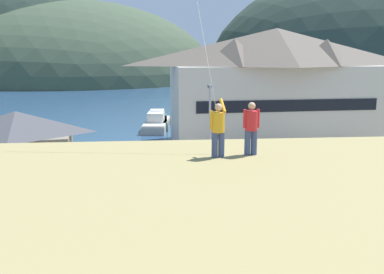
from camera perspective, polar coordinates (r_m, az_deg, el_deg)
name	(u,v)px	position (r m, az deg, el deg)	size (l,w,h in m)	color
ground_plane	(192,234)	(22.60, -0.02, -12.97)	(600.00, 600.00, 0.00)	#66604C
parking_lot_pad	(185,200)	(27.20, -0.92, -8.50)	(40.00, 20.00, 0.10)	gray
bay_water	(165,100)	(81.04, -3.63, 4.97)	(360.00, 84.00, 0.03)	navy
far_hill_west_ridge	(2,80)	(148.14, -24.25, 7.00)	(82.54, 56.37, 75.07)	#2D3D33
far_hill_east_peak	(75,80)	(140.71, -15.42, 7.41)	(89.32, 75.55, 49.07)	#3D4C38
harbor_lodge	(275,83)	(43.81, 11.15, 7.11)	(22.23, 10.17, 11.53)	beige
storage_shed_near_lot	(18,150)	(30.74, -22.33, -1.62)	(7.96, 5.87, 5.46)	#756B5B
wharf_dock	(186,122)	(54.01, -0.88, 1.99)	(3.20, 12.06, 0.70)	#70604C
moored_boat_wharfside	(157,121)	(53.02, -4.69, 2.18)	(2.53, 7.70, 2.16)	#23564C
moored_boat_outer_mooring	(213,117)	(56.27, 2.78, 2.75)	(3.62, 8.71, 2.16)	#A8A399
moored_boat_inner_slip	(157,123)	(51.15, -4.80, 1.83)	(3.56, 8.48, 2.16)	#A8A399
parked_car_mid_row_center	(200,207)	(23.24, 1.03, -9.42)	(4.31, 2.28, 1.82)	navy
parked_car_lone_by_shed	(108,175)	(29.50, -11.29, -5.03)	(4.23, 2.12, 1.82)	silver
parked_car_front_row_end	(330,174)	(30.59, 18.12, -4.79)	(4.32, 2.30, 1.82)	slate
parked_car_back_row_right	(107,217)	(22.39, -11.32, -10.50)	(4.27, 2.18, 1.82)	#236633
parked_car_back_row_left	(240,177)	(28.71, 6.44, -5.34)	(4.25, 2.14, 1.82)	red
parked_car_front_row_silver	(314,203)	(24.76, 16.14, -8.54)	(4.34, 2.33, 1.82)	black
parking_light_pole	(210,123)	(31.75, 2.41, 1.83)	(0.24, 0.78, 6.75)	#ADADB2
person_kite_flyer	(218,128)	(13.49, 3.54, 1.22)	(0.52, 0.68, 1.86)	#384770
person_companion	(251,127)	(13.90, 7.98, 1.37)	(0.55, 0.40, 1.74)	#384770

